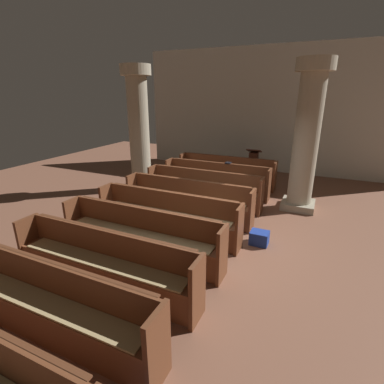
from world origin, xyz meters
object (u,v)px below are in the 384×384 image
(pew_row_3, at_px, (187,199))
(pew_row_0, at_px, (226,170))
(pew_row_5, at_px, (140,233))
(pew_row_4, at_px, (167,214))
(pew_row_6, at_px, (103,261))
(pew_row_7, at_px, (47,302))
(hymn_book, at_px, (228,163))
(pew_row_2, at_px, (203,187))
(kneeler_box_blue, at_px, (259,238))
(pillar_aisle_side, at_px, (307,136))
(pew_row_1, at_px, (216,178))
(pillar_far_side, at_px, (139,128))
(lectern, at_px, (253,167))

(pew_row_3, bearing_deg, pew_row_0, 90.00)
(pew_row_5, bearing_deg, pew_row_4, 90.00)
(pew_row_6, distance_m, pew_row_7, 0.99)
(pew_row_3, distance_m, pew_row_4, 0.99)
(pew_row_7, height_order, hymn_book, hymn_book)
(pew_row_3, distance_m, pew_row_6, 2.96)
(pew_row_2, bearing_deg, pew_row_4, -90.00)
(pew_row_0, distance_m, pew_row_2, 1.98)
(pew_row_7, bearing_deg, pew_row_0, 90.00)
(kneeler_box_blue, bearing_deg, pew_row_2, 140.44)
(pew_row_0, distance_m, pillar_aisle_side, 2.99)
(pew_row_6, relative_size, hymn_book, 15.60)
(pew_row_1, relative_size, pillar_far_side, 0.87)
(pew_row_1, relative_size, pew_row_5, 1.00)
(pew_row_3, relative_size, pew_row_5, 1.00)
(lectern, bearing_deg, pew_row_5, -96.18)
(pew_row_6, bearing_deg, pew_row_4, 90.00)
(hymn_book, bearing_deg, pew_row_0, 111.23)
(pew_row_6, relative_size, kneeler_box_blue, 8.82)
(pew_row_6, height_order, kneeler_box_blue, pew_row_6)
(pew_row_1, xyz_separation_m, pillar_far_side, (-2.33, -0.44, 1.40))
(pew_row_2, distance_m, pillar_far_side, 2.78)
(pew_row_2, height_order, hymn_book, hymn_book)
(pew_row_3, height_order, pew_row_6, same)
(pew_row_7, bearing_deg, pew_row_5, 90.00)
(pew_row_2, bearing_deg, pew_row_0, 90.00)
(pew_row_5, bearing_deg, pew_row_1, 90.00)
(pew_row_3, bearing_deg, pew_row_6, -90.00)
(pew_row_2, distance_m, pew_row_6, 3.95)
(pew_row_3, height_order, hymn_book, hymn_book)
(pew_row_3, relative_size, pew_row_6, 1.00)
(pew_row_0, relative_size, hymn_book, 15.60)
(pew_row_4, bearing_deg, pillar_far_side, 132.75)
(kneeler_box_blue, bearing_deg, pillar_far_side, 153.54)
(pillar_aisle_side, height_order, hymn_book, pillar_aisle_side)
(pillar_far_side, height_order, kneeler_box_blue, pillar_far_side)
(pew_row_7, height_order, pillar_aisle_side, pillar_aisle_side)
(pew_row_2, relative_size, pew_row_4, 1.00)
(pew_row_0, height_order, hymn_book, hymn_book)
(pew_row_7, bearing_deg, pillar_far_side, 113.03)
(pew_row_0, bearing_deg, pew_row_2, -90.00)
(pew_row_7, xyz_separation_m, pillar_far_side, (-2.33, 5.49, 1.40))
(pew_row_1, xyz_separation_m, pew_row_5, (0.00, -3.95, 0.00))
(pew_row_0, height_order, kneeler_box_blue, pew_row_0)
(pew_row_2, height_order, pew_row_4, same)
(pew_row_1, xyz_separation_m, pew_row_6, (0.00, -4.94, 0.00))
(pew_row_7, relative_size, lectern, 2.94)
(pew_row_7, bearing_deg, pew_row_4, 90.00)
(pew_row_3, xyz_separation_m, pew_row_5, (0.00, -1.98, 0.00))
(pew_row_4, height_order, pew_row_6, same)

